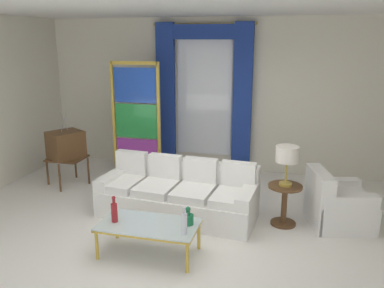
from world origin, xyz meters
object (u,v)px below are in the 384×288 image
Objects in this scene: couch_white_long at (179,195)px; vintage_tv at (66,146)px; table_lamp_brass at (287,156)px; coffee_table at (149,226)px; bottle_amber_squat at (184,222)px; stained_glass_divider at (136,123)px; round_side_table at (284,201)px; bottle_crystal_tall at (188,218)px; bottle_blue_decanter at (114,211)px; peacock_figurine at (156,174)px; armchair_white at (336,206)px.

vintage_tv is at bearing 163.08° from couch_white_long.
table_lamp_brass reaches higher than couch_white_long.
coffee_table is 3.48× the size of bottle_amber_squat.
stained_glass_divider is at bearing 121.57° from bottle_amber_squat.
table_lamp_brass is at bearing 0.91° from couch_white_long.
couch_white_long is 2.46m from vintage_tv.
round_side_table is at bearing 38.64° from coffee_table.
couch_white_long is 10.46× the size of bottle_crystal_tall.
bottle_blue_decanter is at bearing -73.45° from stained_glass_divider.
stained_glass_divider reaches higher than couch_white_long.
stained_glass_divider reaches higher than peacock_figurine.
coffee_table is 2.02m from round_side_table.
table_lamp_brass is at bearing 33.35° from bottle_blue_decanter.
stained_glass_divider is 1.03m from peacock_figurine.
peacock_figurine is at bearing 107.68° from coffee_table.
table_lamp_brass is at bearing -165.79° from armchair_white.
table_lamp_brass is (1.11, 1.16, 0.54)m from bottle_crystal_tall.
round_side_table is (2.00, 1.32, -0.19)m from bottle_blue_decanter.
bottle_blue_decanter is at bearing -169.78° from bottle_crystal_tall.
couch_white_long is 1.24m from coffee_table.
bottle_crystal_tall is at bearing -33.54° from vintage_tv.
couch_white_long is at bearing -16.92° from vintage_tv.
vintage_tv reaches higher than coffee_table.
bottle_blue_decanter is at bearing -172.58° from coffee_table.
bottle_crystal_tall is 3.12m from stained_glass_divider.
bottle_blue_decanter is 2.87m from stained_glass_divider.
round_side_table reaches higher than coffee_table.
vintage_tv is at bearing -146.43° from stained_glass_divider.
bottle_crystal_tall is at bearing -61.27° from peacock_figurine.
bottle_crystal_tall is 0.40× the size of table_lamp_brass.
couch_white_long is 1.31m from peacock_figurine.
couch_white_long is 1.39m from bottle_blue_decanter.
bottle_blue_decanter is at bearing -46.75° from vintage_tv.
bottle_amber_squat is 2.41m from armchair_white.
peacock_figurine is (-0.76, 1.07, -0.09)m from couch_white_long.
bottle_amber_squat is (0.47, -1.38, 0.25)m from couch_white_long.
stained_glass_divider is (1.07, 0.71, 0.33)m from vintage_tv.
stained_glass_divider reaches higher than armchair_white.
round_side_table is at bearing 52.33° from bottle_amber_squat.
coffee_table is at bearing -141.36° from table_lamp_brass.
stained_glass_divider is 3.67× the size of peacock_figurine.
vintage_tv is (-2.30, 1.94, 0.36)m from coffee_table.
stained_glass_divider is 3.21m from round_side_table.
armchair_white reaches higher than bottle_blue_decanter.
bottle_amber_squat reaches higher than bottle_crystal_tall.
vintage_tv is at bearing 173.77° from armchair_white.
bottle_blue_decanter is 0.92m from bottle_amber_squat.
coffee_table is at bearing -65.20° from stained_glass_divider.
couch_white_long is 2.42× the size of armchair_white.
vintage_tv is at bearing 146.46° from bottle_crystal_tall.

